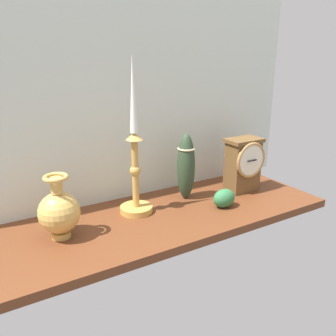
% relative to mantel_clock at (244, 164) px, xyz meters
% --- Properties ---
extents(ground_plane, '(1.00, 0.36, 0.02)m').
position_rel_mantel_clock_xyz_m(ground_plane, '(-0.32, -0.02, -0.11)').
color(ground_plane, brown).
extents(back_wall, '(1.20, 0.02, 0.65)m').
position_rel_mantel_clock_xyz_m(back_wall, '(-0.32, 0.16, 0.23)').
color(back_wall, silver).
rests_on(back_wall, ground_plane).
extents(mantel_clock, '(0.12, 0.08, 0.18)m').
position_rel_mantel_clock_xyz_m(mantel_clock, '(0.00, 0.00, 0.00)').
color(mantel_clock, brown).
rests_on(mantel_clock, ground_plane).
extents(candlestick_tall_left, '(0.10, 0.10, 0.45)m').
position_rel_mantel_clock_xyz_m(candlestick_tall_left, '(-0.39, 0.03, 0.05)').
color(candlestick_tall_left, gold).
rests_on(candlestick_tall_left, ground_plane).
extents(brass_vase_bulbous, '(0.11, 0.11, 0.17)m').
position_rel_mantel_clock_xyz_m(brass_vase_bulbous, '(-0.62, -0.00, -0.02)').
color(brass_vase_bulbous, tan).
rests_on(brass_vase_bulbous, ground_plane).
extents(tall_ceramic_vase, '(0.06, 0.06, 0.21)m').
position_rel_mantel_clock_xyz_m(tall_ceramic_vase, '(-0.20, 0.05, 0.01)').
color(tall_ceramic_vase, '#2B3F29').
rests_on(tall_ceramic_vase, ground_plane).
extents(ivy_sprig, '(0.07, 0.05, 0.06)m').
position_rel_mantel_clock_xyz_m(ivy_sprig, '(-0.14, -0.07, -0.07)').
color(ivy_sprig, '#2F6F40').
rests_on(ivy_sprig, ground_plane).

